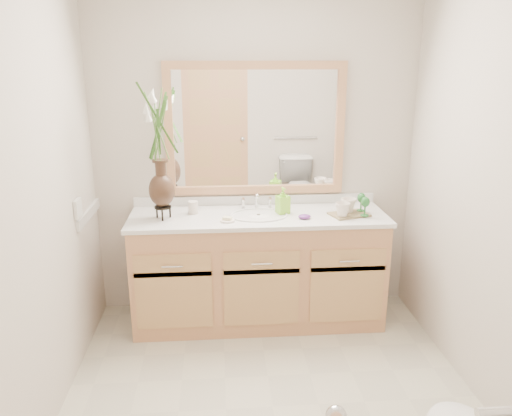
{
  "coord_description": "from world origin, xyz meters",
  "views": [
    {
      "loc": [
        -0.28,
        -2.38,
        1.9
      ],
      "look_at": [
        -0.05,
        0.65,
        0.99
      ],
      "focal_mm": 35.0,
      "sensor_mm": 36.0,
      "label": 1
    }
  ],
  "objects": [
    {
      "name": "floor",
      "position": [
        0.0,
        0.0,
        0.0
      ],
      "size": [
        2.6,
        2.6,
        0.0
      ],
      "primitive_type": "plane",
      "color": "beige",
      "rests_on": "ground"
    },
    {
      "name": "wall_back",
      "position": [
        0.0,
        1.3,
        1.2
      ],
      "size": [
        2.4,
        0.02,
        2.4
      ],
      "primitive_type": "cube",
      "color": "beige",
      "rests_on": "floor"
    },
    {
      "name": "wall_front",
      "position": [
        0.0,
        -1.3,
        1.2
      ],
      "size": [
        2.4,
        0.02,
        2.4
      ],
      "primitive_type": "cube",
      "color": "beige",
      "rests_on": "floor"
    },
    {
      "name": "wall_left",
      "position": [
        -1.2,
        0.0,
        1.2
      ],
      "size": [
        0.02,
        2.6,
        2.4
      ],
      "primitive_type": "cube",
      "color": "beige",
      "rests_on": "floor"
    },
    {
      "name": "wall_right",
      "position": [
        1.2,
        0.0,
        1.2
      ],
      "size": [
        0.02,
        2.6,
        2.4
      ],
      "primitive_type": "cube",
      "color": "beige",
      "rests_on": "floor"
    },
    {
      "name": "vanity",
      "position": [
        0.0,
        1.01,
        0.4
      ],
      "size": [
        1.8,
        0.55,
        0.8
      ],
      "color": "tan",
      "rests_on": "floor"
    },
    {
      "name": "counter",
      "position": [
        0.0,
        1.01,
        0.82
      ],
      "size": [
        1.84,
        0.57,
        0.03
      ],
      "primitive_type": "cube",
      "color": "white",
      "rests_on": "vanity"
    },
    {
      "name": "sink",
      "position": [
        0.0,
        1.0,
        0.78
      ],
      "size": [
        0.38,
        0.34,
        0.23
      ],
      "color": "white",
      "rests_on": "counter"
    },
    {
      "name": "mirror",
      "position": [
        0.0,
        1.28,
        1.41
      ],
      "size": [
        1.32,
        0.04,
        0.97
      ],
      "color": "white",
      "rests_on": "wall_back"
    },
    {
      "name": "switch_plate",
      "position": [
        -1.19,
        0.76,
        0.98
      ],
      "size": [
        0.02,
        0.12,
        0.12
      ],
      "primitive_type": "cube",
      "color": "white",
      "rests_on": "wall_left"
    },
    {
      "name": "flower_vase",
      "position": [
        -0.67,
        0.98,
        1.42
      ],
      "size": [
        0.21,
        0.21,
        0.86
      ],
      "rotation": [
        0.0,
        0.0,
        0.25
      ],
      "color": "black",
      "rests_on": "counter"
    },
    {
      "name": "tumbler",
      "position": [
        -0.47,
        1.08,
        0.88
      ],
      "size": [
        0.07,
        0.07,
        0.09
      ],
      "primitive_type": "cylinder",
      "color": "silver",
      "rests_on": "counter"
    },
    {
      "name": "soap_dish",
      "position": [
        -0.22,
        0.88,
        0.84
      ],
      "size": [
        0.1,
        0.1,
        0.03
      ],
      "color": "silver",
      "rests_on": "counter"
    },
    {
      "name": "soap_bottle",
      "position": [
        0.18,
        1.04,
        0.92
      ],
      "size": [
        0.1,
        0.1,
        0.17
      ],
      "primitive_type": "imported",
      "rotation": [
        0.0,
        0.0,
        0.31
      ],
      "color": "#8BE134",
      "rests_on": "counter"
    },
    {
      "name": "purple_dish",
      "position": [
        0.31,
        0.9,
        0.85
      ],
      "size": [
        0.1,
        0.09,
        0.03
      ],
      "primitive_type": "ellipsoid",
      "rotation": [
        0.0,
        0.0,
        -0.2
      ],
      "color": "#602879",
      "rests_on": "counter"
    },
    {
      "name": "tray",
      "position": [
        0.65,
        0.95,
        0.84
      ],
      "size": [
        0.31,
        0.25,
        0.01
      ],
      "primitive_type": "cube",
      "rotation": [
        0.0,
        0.0,
        0.3
      ],
      "color": "brown",
      "rests_on": "counter"
    },
    {
      "name": "mug_left",
      "position": [
        0.58,
        0.89,
        0.9
      ],
      "size": [
        0.11,
        0.1,
        0.1
      ],
      "primitive_type": "imported",
      "rotation": [
        0.0,
        0.0,
        -0.06
      ],
      "color": "silver",
      "rests_on": "tray"
    },
    {
      "name": "mug_right",
      "position": [
        0.65,
        0.99,
        0.9
      ],
      "size": [
        0.15,
        0.15,
        0.11
      ],
      "primitive_type": "imported",
      "rotation": [
        0.0,
        0.0,
        0.8
      ],
      "color": "silver",
      "rests_on": "tray"
    },
    {
      "name": "goblet_front",
      "position": [
        0.74,
        0.89,
        0.94
      ],
      "size": [
        0.06,
        0.06,
        0.14
      ],
      "color": "#246D2B",
      "rests_on": "tray"
    },
    {
      "name": "goblet_back",
      "position": [
        0.75,
        1.01,
        0.93
      ],
      "size": [
        0.06,
        0.06,
        0.13
      ],
      "color": "#246D2B",
      "rests_on": "tray"
    }
  ]
}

